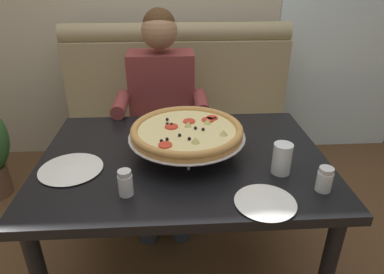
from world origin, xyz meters
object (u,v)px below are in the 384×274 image
(dining_table, at_px, (183,172))
(plate_near_left, at_px, (71,168))
(patio_chair, at_px, (316,69))
(booth_bench, at_px, (179,133))
(shaker_pepper_flakes, at_px, (126,184))
(diner_main, at_px, (162,107))
(drinking_glass, at_px, (282,160))
(pizza, at_px, (187,131))
(plate_near_right, at_px, (265,201))
(shaker_parmesan, at_px, (324,181))

(dining_table, relative_size, plate_near_left, 4.80)
(dining_table, height_order, patio_chair, patio_chair)
(dining_table, distance_m, patio_chair, 2.53)
(booth_bench, relative_size, shaker_pepper_flakes, 16.27)
(diner_main, relative_size, drinking_glass, 10.01)
(booth_bench, relative_size, pizza, 3.23)
(plate_near_left, relative_size, plate_near_right, 1.18)
(plate_near_left, distance_m, patio_chair, 2.89)
(shaker_pepper_flakes, distance_m, patio_chair, 2.88)
(diner_main, xyz_separation_m, shaker_parmesan, (0.62, -0.94, 0.07))
(shaker_pepper_flakes, height_order, plate_near_left, shaker_pepper_flakes)
(plate_near_right, bearing_deg, patio_chair, 64.12)
(booth_bench, distance_m, shaker_pepper_flakes, 1.26)
(booth_bench, height_order, plate_near_left, booth_bench)
(patio_chair, bearing_deg, booth_bench, -141.56)
(shaker_pepper_flakes, distance_m, plate_near_left, 0.31)
(plate_near_right, distance_m, drinking_glass, 0.23)
(plate_near_left, bearing_deg, booth_bench, 65.33)
(booth_bench, xyz_separation_m, plate_near_left, (-0.46, -1.01, 0.35))
(plate_near_right, xyz_separation_m, drinking_glass, (0.11, 0.19, 0.05))
(pizza, distance_m, drinking_glass, 0.41)
(pizza, relative_size, shaker_pepper_flakes, 5.04)
(dining_table, relative_size, shaker_parmesan, 12.93)
(booth_bench, bearing_deg, shaker_pepper_flakes, -100.37)
(pizza, height_order, shaker_pepper_flakes, pizza)
(plate_near_right, height_order, drinking_glass, drinking_glass)
(diner_main, xyz_separation_m, pizza, (0.12, -0.63, 0.14))
(booth_bench, distance_m, shaker_parmesan, 1.36)
(plate_near_right, bearing_deg, pizza, 124.78)
(plate_near_right, bearing_deg, plate_near_left, 160.36)
(plate_near_right, distance_m, patio_chair, 2.70)
(plate_near_left, height_order, plate_near_right, same)
(diner_main, height_order, shaker_parmesan, diner_main)
(plate_near_right, relative_size, patio_chair, 0.25)
(drinking_glass, bearing_deg, plate_near_right, -119.75)
(pizza, distance_m, patio_chair, 2.52)
(shaker_pepper_flakes, height_order, patio_chair, patio_chair)
(pizza, height_order, plate_near_left, pizza)
(diner_main, relative_size, shaker_parmesan, 13.33)
(booth_bench, height_order, patio_chair, booth_bench)
(booth_bench, relative_size, drinking_glass, 12.76)
(shaker_pepper_flakes, height_order, shaker_parmesan, shaker_pepper_flakes)
(diner_main, distance_m, shaker_pepper_flakes, 0.93)
(shaker_parmesan, xyz_separation_m, patio_chair, (0.94, 2.35, -0.25))
(patio_chair, bearing_deg, plate_near_left, -131.55)
(shaker_pepper_flakes, bearing_deg, plate_near_left, 143.68)
(diner_main, xyz_separation_m, plate_near_left, (-0.36, -0.74, 0.04))
(patio_chair, bearing_deg, diner_main, -137.68)
(diner_main, bearing_deg, shaker_parmesan, -56.71)
(booth_bench, height_order, plate_near_right, booth_bench)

